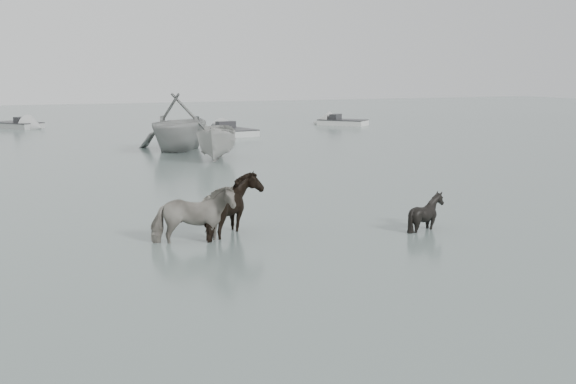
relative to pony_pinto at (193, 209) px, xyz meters
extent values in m
plane|color=#546361|center=(1.47, -0.93, -0.76)|extent=(140.00, 140.00, 0.00)
imported|color=black|center=(0.00, 0.00, 0.00)|extent=(1.95, 1.22, 1.52)
imported|color=black|center=(1.11, 0.38, 0.04)|extent=(1.82, 1.95, 1.60)
imported|color=black|center=(5.40, -0.89, -0.19)|extent=(1.31, 1.25, 1.14)
imported|color=#9A9D9A|center=(4.80, 18.23, 0.64)|extent=(6.93, 7.03, 2.81)
imported|color=#A8A8A4|center=(5.23, 13.99, 0.03)|extent=(3.12, 4.39, 1.59)
camera|label=1|loc=(-4.30, -14.74, 2.92)|focal=45.00mm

